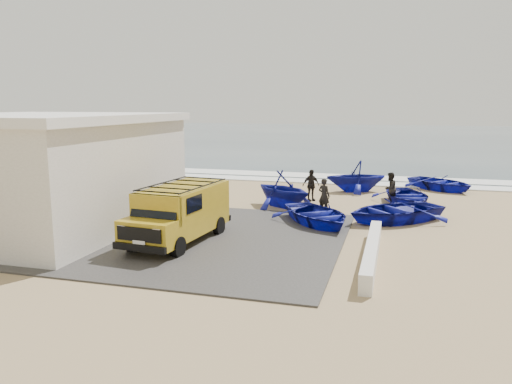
# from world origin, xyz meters

# --- Properties ---
(ground) EXTENTS (160.00, 160.00, 0.00)m
(ground) POSITION_xyz_m (0.00, 0.00, 0.00)
(ground) COLOR tan
(slab) EXTENTS (12.00, 10.00, 0.05)m
(slab) POSITION_xyz_m (-2.00, -2.00, 0.03)
(slab) COLOR #3F3D3A
(slab) RESTS_ON ground
(ocean) EXTENTS (180.00, 88.00, 0.01)m
(ocean) POSITION_xyz_m (0.00, 56.00, 0.00)
(ocean) COLOR #385166
(ocean) RESTS_ON ground
(surf_line) EXTENTS (180.00, 1.60, 0.06)m
(surf_line) POSITION_xyz_m (0.00, 12.00, 0.03)
(surf_line) COLOR white
(surf_line) RESTS_ON ground
(surf_wash) EXTENTS (180.00, 2.20, 0.04)m
(surf_wash) POSITION_xyz_m (0.00, 14.50, 0.02)
(surf_wash) COLOR white
(surf_wash) RESTS_ON ground
(building) EXTENTS (8.40, 9.40, 4.30)m
(building) POSITION_xyz_m (-7.50, -2.00, 2.16)
(building) COLOR silver
(building) RESTS_ON ground
(parapet) EXTENTS (0.35, 6.00, 0.55)m
(parapet) POSITION_xyz_m (5.00, -3.00, 0.28)
(parapet) COLOR silver
(parapet) RESTS_ON ground
(van) EXTENTS (2.22, 4.77, 1.99)m
(van) POSITION_xyz_m (-1.44, -2.62, 1.07)
(van) COLOR #B7961B
(van) RESTS_ON ground
(boat_near_left) EXTENTS (4.60, 4.83, 0.81)m
(boat_near_left) POSITION_xyz_m (2.68, 1.11, 0.41)
(boat_near_left) COLOR #121A93
(boat_near_left) RESTS_ON ground
(boat_near_right) EXTENTS (5.21, 5.05, 0.88)m
(boat_near_right) POSITION_xyz_m (5.57, 2.50, 0.44)
(boat_near_right) COLOR #121A93
(boat_near_right) RESTS_ON ground
(boat_mid_left) EXTENTS (4.20, 4.08, 1.68)m
(boat_mid_left) POSITION_xyz_m (0.62, 4.10, 0.84)
(boat_mid_left) COLOR #121A93
(boat_mid_left) RESTS_ON ground
(boat_mid_right) EXTENTS (3.68, 4.46, 0.80)m
(boat_mid_right) POSITION_xyz_m (6.11, 6.19, 0.40)
(boat_mid_right) COLOR #121A93
(boat_mid_right) RESTS_ON ground
(boat_far_left) EXTENTS (4.01, 3.77, 1.68)m
(boat_far_left) POSITION_xyz_m (3.51, 9.17, 0.84)
(boat_far_left) COLOR #121A93
(boat_far_left) RESTS_ON ground
(boat_far_right) EXTENTS (4.71, 4.65, 0.80)m
(boat_far_right) POSITION_xyz_m (7.96, 10.99, 0.40)
(boat_far_right) COLOR #121A93
(boat_far_right) RESTS_ON ground
(fisherman_front) EXTENTS (0.66, 0.57, 1.52)m
(fisherman_front) POSITION_xyz_m (2.63, 3.31, 0.76)
(fisherman_front) COLOR black
(fisherman_front) RESTS_ON ground
(fisherman_middle) EXTENTS (0.87, 0.93, 1.52)m
(fisherman_middle) POSITION_xyz_m (5.34, 6.04, 0.76)
(fisherman_middle) COLOR black
(fisherman_middle) RESTS_ON ground
(fisherman_back) EXTENTS (0.95, 0.85, 1.54)m
(fisherman_back) POSITION_xyz_m (1.62, 5.90, 0.77)
(fisherman_back) COLOR black
(fisherman_back) RESTS_ON ground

